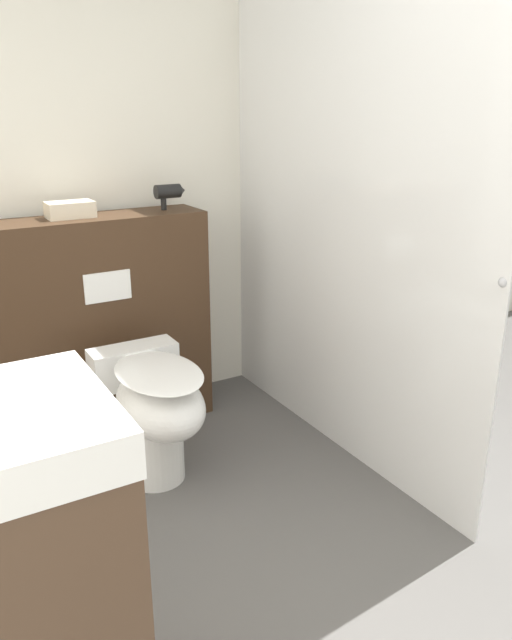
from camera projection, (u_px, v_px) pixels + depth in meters
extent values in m
cube|color=silver|center=(146.00, 173.00, 3.21)|extent=(8.00, 0.06, 2.50)
cube|color=#3D2819|center=(102.00, 326.00, 3.08)|extent=(1.05, 0.28, 1.09)
cube|color=white|center=(108.00, 287.00, 2.88)|extent=(0.22, 0.01, 0.14)
cube|color=silver|center=(341.00, 227.00, 2.77)|extent=(0.01, 1.81, 2.13)
sphere|color=#B2B2B7|center=(504.00, 282.00, 2.07)|extent=(0.04, 0.04, 0.04)
cylinder|color=white|center=(155.00, 440.00, 2.73)|extent=(0.25, 0.25, 0.38)
ellipsoid|color=white|center=(160.00, 403.00, 2.59)|extent=(0.34, 0.52, 0.26)
ellipsoid|color=white|center=(158.00, 372.00, 2.54)|extent=(0.33, 0.51, 0.02)
cube|color=white|center=(134.00, 365.00, 2.82)|extent=(0.39, 0.14, 0.18)
cube|color=#473323|center=(27.00, 617.00, 1.46)|extent=(0.45, 0.48, 0.88)
cylinder|color=black|center=(168.00, 191.00, 3.06)|extent=(0.13, 0.07, 0.07)
cone|color=black|center=(182.00, 190.00, 3.10)|extent=(0.03, 0.06, 0.06)
cylinder|color=black|center=(163.00, 201.00, 3.07)|extent=(0.03, 0.03, 0.08)
cube|color=beige|center=(70.00, 210.00, 2.86)|extent=(0.21, 0.13, 0.07)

